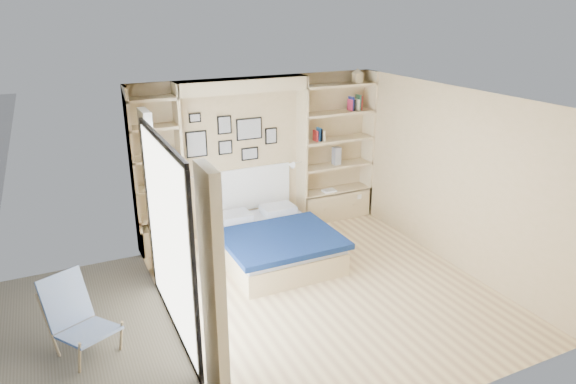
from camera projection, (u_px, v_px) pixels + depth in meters
name	position (u px, v px, depth m)	size (l,w,h in m)	color
ground	(325.00, 289.00, 6.72)	(4.50, 4.50, 0.00)	beige
room_shell	(253.00, 182.00, 7.49)	(4.50, 4.50, 4.50)	tan
bed	(272.00, 241.00, 7.49)	(1.58, 2.10, 1.07)	tan
photo_gallery	(231.00, 137.00, 7.88)	(1.48, 0.02, 0.82)	black
reading_lamps	(246.00, 171.00, 7.93)	(1.92, 0.12, 0.15)	silver
shelf_decor	(325.00, 123.00, 8.35)	(3.51, 0.23, 2.03)	#A51E1E
deck	(20.00, 367.00, 5.27)	(3.20, 4.00, 0.05)	#756A56
deck_chair	(77.00, 317.00, 5.42)	(0.80, 0.97, 0.84)	tan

